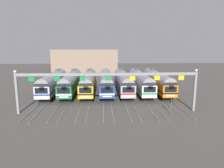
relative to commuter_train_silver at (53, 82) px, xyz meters
The scene contains 12 objects.
ground_plane 12.18m from the commuter_train_silver, ahead, with size 160.00×160.00×0.00m, color #4C4944.
track_bed 20.90m from the commuter_train_silver, 55.07° to the left, with size 25.26×70.00×0.15m.
commuter_train_silver is the anchor object (origin of this frame).
commuter_train_green 3.96m from the commuter_train_silver, ahead, with size 2.88×18.06×5.05m.
commuter_train_yellow 7.92m from the commuter_train_silver, ahead, with size 2.88×18.06×5.05m.
commuter_train_blue 11.88m from the commuter_train_silver, ahead, with size 2.88×18.06×4.77m.
commuter_train_stainless 15.83m from the commuter_train_silver, ahead, with size 2.88×18.06×5.05m.
commuter_train_white 19.79m from the commuter_train_silver, ahead, with size 2.88×18.06×5.05m.
commuter_train_orange 23.75m from the commuter_train_silver, ahead, with size 2.88×18.06×5.05m.
catenary_gantry 18.19m from the commuter_train_silver, 48.66° to the right, with size 28.99×0.44×6.97m.
yard_signal_mast 26.49m from the commuter_train_silver, 34.70° to the right, with size 0.28×0.35×2.69m.
maintenance_building 38.90m from the commuter_train_silver, 83.78° to the left, with size 26.03×10.00×9.26m, color gray.
Camera 1 is at (-0.92, -44.70, 10.61)m, focal length 32.02 mm.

